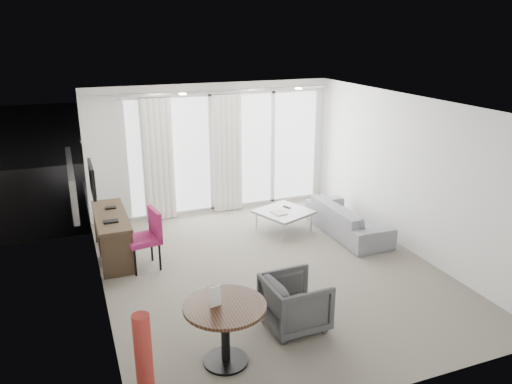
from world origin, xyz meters
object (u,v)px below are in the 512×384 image
object	(u,v)px
rattan_chair_b	(272,166)
coffee_table	(284,221)
round_table	(225,334)
sofa	(348,219)
rattan_chair_a	(256,170)
tub_armchair	(295,303)
desk	(113,236)
desk_chair	(143,240)
red_lamp	(145,377)

from	to	relation	value
rattan_chair_b	coffee_table	bearing A→B (deg)	-125.75
round_table	sofa	xyz separation A→B (m)	(3.24, 2.75, -0.08)
rattan_chair_a	tub_armchair	bearing A→B (deg)	-96.68
desk	desk_chair	xyz separation A→B (m)	(0.40, -0.59, 0.10)
coffee_table	rattan_chair_a	world-z (taller)	rattan_chair_a
red_lamp	rattan_chair_b	xyz separation A→B (m)	(4.23, 7.05, -0.25)
round_table	rattan_chair_b	bearing A→B (deg)	62.78
desk_chair	sofa	world-z (taller)	desk_chair
desk_chair	round_table	bearing A→B (deg)	-88.60
desk_chair	coffee_table	world-z (taller)	desk_chair
red_lamp	desk	bearing A→B (deg)	88.39
rattan_chair_b	sofa	bearing A→B (deg)	-106.70
tub_armchair	rattan_chair_b	xyz separation A→B (m)	(2.20, 5.94, 0.05)
tub_armchair	desk_chair	bearing A→B (deg)	31.23
red_lamp	tub_armchair	size ratio (longest dim) A/B	1.70
desk_chair	rattan_chair_a	world-z (taller)	desk_chair
coffee_table	rattan_chair_b	size ratio (longest dim) A/B	1.13
desk	sofa	xyz separation A→B (m)	(4.12, -0.54, -0.09)
coffee_table	rattan_chair_b	distance (m)	3.19
sofa	red_lamp	bearing A→B (deg)	129.49
sofa	rattan_chair_a	world-z (taller)	rattan_chair_a
desk	coffee_table	bearing A→B (deg)	0.05
round_table	tub_armchair	distance (m)	1.10
desk	red_lamp	bearing A→B (deg)	-91.61
desk	tub_armchair	world-z (taller)	desk
sofa	desk	bearing A→B (deg)	82.60
desk	desk_chair	world-z (taller)	desk_chair
desk_chair	red_lamp	size ratio (longest dim) A/B	0.75
desk_chair	round_table	xyz separation A→B (m)	(0.48, -2.69, -0.11)
red_lamp	rattan_chair_a	world-z (taller)	red_lamp
desk	red_lamp	xyz separation A→B (m)	(-0.11, -4.03, 0.26)
tub_armchair	rattan_chair_a	size ratio (longest dim) A/B	0.94
tub_armchair	sofa	world-z (taller)	tub_armchair
desk	sofa	size ratio (longest dim) A/B	0.82
desk_chair	round_table	world-z (taller)	desk_chair
rattan_chair_a	red_lamp	bearing A→B (deg)	-108.93
rattan_chair_a	rattan_chair_b	world-z (taller)	rattan_chair_a
round_table	rattan_chair_b	distance (m)	7.09
round_table	coffee_table	distance (m)	3.96
desk	round_table	size ratio (longest dim) A/B	1.72
tub_armchair	rattan_chair_b	size ratio (longest dim) A/B	0.97
desk_chair	tub_armchair	world-z (taller)	desk_chair
tub_armchair	coffee_table	world-z (taller)	tub_armchair
round_table	rattan_chair_a	xyz separation A→B (m)	(2.71, 6.00, 0.03)
red_lamp	rattan_chair_b	size ratio (longest dim) A/B	1.65
coffee_table	rattan_chair_a	distance (m)	2.77
red_lamp	round_table	bearing A→B (deg)	36.89
tub_armchair	coffee_table	xyz separation A→B (m)	(1.16, 2.92, -0.14)
sofa	rattan_chair_a	bearing A→B (deg)	9.35
coffee_table	rattan_chair_b	xyz separation A→B (m)	(1.04, 3.02, 0.19)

